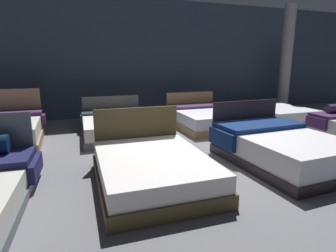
# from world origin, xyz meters

# --- Properties ---
(ground_plane) EXTENTS (18.00, 18.00, 0.02)m
(ground_plane) POSITION_xyz_m (0.00, 0.00, -0.01)
(ground_plane) COLOR slate
(showroom_back_wall) EXTENTS (18.00, 0.06, 3.50)m
(showroom_back_wall) POSITION_xyz_m (0.00, 3.83, 1.75)
(showroom_back_wall) COLOR #333D4C
(showroom_back_wall) RESTS_ON ground_plane
(bed_1) EXTENTS (1.50, 1.99, 0.91)m
(bed_1) POSITION_xyz_m (-1.09, -1.22, 0.21)
(bed_1) COLOR brown
(bed_1) RESTS_ON ground_plane
(bed_2) EXTENTS (1.66, 2.14, 0.92)m
(bed_2) POSITION_xyz_m (1.13, -1.16, 0.26)
(bed_2) COLOR black
(bed_2) RESTS_ON ground_plane
(bed_4) EXTENTS (1.56, 2.04, 1.03)m
(bed_4) POSITION_xyz_m (-3.42, 1.63, 0.26)
(bed_4) COLOR #907052
(bed_4) RESTS_ON ground_plane
(bed_5) EXTENTS (1.62, 2.16, 0.78)m
(bed_5) POSITION_xyz_m (-1.12, 1.60, 0.22)
(bed_5) COLOR #575958
(bed_5) RESTS_ON ground_plane
(bed_6) EXTENTS (1.58, 2.00, 0.81)m
(bed_6) POSITION_xyz_m (1.14, 1.59, 0.23)
(bed_6) COLOR olive
(bed_6) RESTS_ON ground_plane
(bed_7) EXTENTS (1.51, 1.95, 0.39)m
(bed_7) POSITION_xyz_m (3.42, 1.61, 0.19)
(bed_7) COLOR black
(bed_7) RESTS_ON ground_plane
(support_pillar) EXTENTS (0.37, 0.37, 3.50)m
(support_pillar) POSITION_xyz_m (4.96, 3.10, 1.75)
(support_pillar) COLOR #99999E
(support_pillar) RESTS_ON ground_plane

